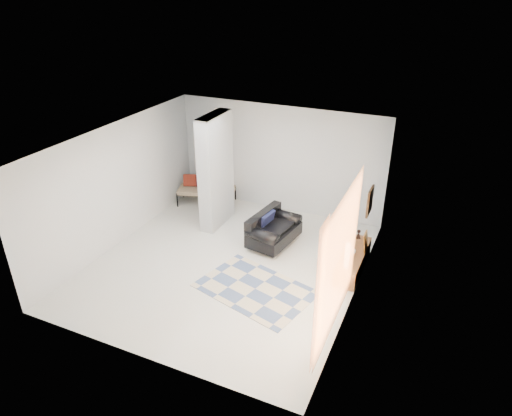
% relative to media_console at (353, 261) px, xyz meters
% --- Properties ---
extents(floor, '(6.00, 6.00, 0.00)m').
position_rel_media_console_xyz_m(floor, '(-2.52, -0.93, -0.21)').
color(floor, beige).
rests_on(floor, ground).
extents(ceiling, '(6.00, 6.00, 0.00)m').
position_rel_media_console_xyz_m(ceiling, '(-2.52, -0.93, 2.59)').
color(ceiling, white).
rests_on(ceiling, wall_back).
extents(wall_back, '(6.00, 0.00, 6.00)m').
position_rel_media_console_xyz_m(wall_back, '(-2.52, 2.07, 1.19)').
color(wall_back, silver).
rests_on(wall_back, ground).
extents(wall_front, '(6.00, 0.00, 6.00)m').
position_rel_media_console_xyz_m(wall_front, '(-2.52, -3.93, 1.19)').
color(wall_front, silver).
rests_on(wall_front, ground).
extents(wall_left, '(0.00, 6.00, 6.00)m').
position_rel_media_console_xyz_m(wall_left, '(-5.27, -0.93, 1.19)').
color(wall_left, silver).
rests_on(wall_left, ground).
extents(wall_right, '(0.00, 6.00, 6.00)m').
position_rel_media_console_xyz_m(wall_right, '(0.23, -0.93, 1.19)').
color(wall_right, silver).
rests_on(wall_right, ground).
extents(partition_column, '(0.35, 1.20, 2.80)m').
position_rel_media_console_xyz_m(partition_column, '(-3.62, 0.67, 1.19)').
color(partition_column, '#AAAEB1').
rests_on(partition_column, floor).
extents(hallway_door, '(0.85, 0.06, 2.04)m').
position_rel_media_console_xyz_m(hallway_door, '(-4.62, 2.03, 0.81)').
color(hallway_door, white).
rests_on(hallway_door, floor).
extents(curtain, '(0.00, 2.55, 2.55)m').
position_rel_media_console_xyz_m(curtain, '(0.15, -2.08, 1.24)').
color(curtain, '#FF8943').
rests_on(curtain, wall_right).
extents(wall_art, '(0.04, 0.45, 0.55)m').
position_rel_media_console_xyz_m(wall_art, '(0.20, -0.00, 1.44)').
color(wall_art, '#3A2210').
rests_on(wall_art, wall_right).
extents(media_console, '(0.45, 1.60, 0.80)m').
position_rel_media_console_xyz_m(media_console, '(0.00, 0.00, 0.00)').
color(media_console, brown).
rests_on(media_console, floor).
extents(loveseat, '(0.98, 1.46, 0.76)m').
position_rel_media_console_xyz_m(loveseat, '(-1.98, 0.28, 0.16)').
color(loveseat, silver).
rests_on(loveseat, floor).
extents(daybed, '(1.65, 1.08, 0.77)m').
position_rel_media_console_xyz_m(daybed, '(-4.46, 1.54, 0.22)').
color(daybed, black).
rests_on(daybed, floor).
extents(area_rug, '(2.53, 2.01, 0.01)m').
position_rel_media_console_xyz_m(area_rug, '(-1.60, -1.51, -0.20)').
color(area_rug, beige).
rests_on(area_rug, floor).
extents(cylinder_lamp, '(0.10, 0.10, 0.56)m').
position_rel_media_console_xyz_m(cylinder_lamp, '(-0.02, -0.60, 0.47)').
color(cylinder_lamp, beige).
rests_on(cylinder_lamp, media_console).
extents(bronze_figurine, '(0.11, 0.11, 0.21)m').
position_rel_media_console_xyz_m(bronze_figurine, '(-0.05, 0.64, 0.30)').
color(bronze_figurine, black).
rests_on(bronze_figurine, media_console).
extents(vase, '(0.22, 0.22, 0.21)m').
position_rel_media_console_xyz_m(vase, '(-0.05, -0.07, 0.30)').
color(vase, white).
rests_on(vase, media_console).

